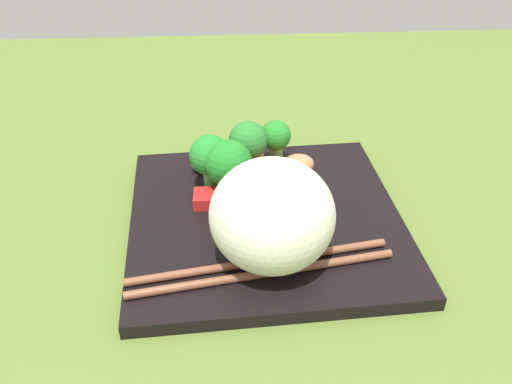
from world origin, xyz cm
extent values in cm
cube|color=#59742D|center=(0.00, 0.00, -1.00)|extent=(110.00, 110.00, 2.00)
cube|color=black|center=(0.00, 0.00, 0.64)|extent=(26.38, 26.38, 1.28)
ellipsoid|color=white|center=(-0.48, -6.41, 5.93)|extent=(11.89, 11.73, 9.30)
cylinder|color=#5B973C|center=(-1.10, 7.56, 2.52)|extent=(1.41, 1.74, 2.65)
sphere|color=#2A7C2E|center=(-1.22, 7.85, 4.87)|extent=(4.00, 4.00, 4.00)
cylinder|color=#71B45A|center=(1.82, 8.89, 2.37)|extent=(1.95, 2.09, 2.38)
sphere|color=#258427|center=(1.70, 9.09, 4.71)|extent=(3.18, 3.18, 3.18)
cylinder|color=#55943A|center=(-3.02, 3.29, 2.49)|extent=(1.18, 1.36, 2.52)
sphere|color=#218127|center=(-3.27, 3.33, 5.00)|extent=(4.49, 4.49, 4.49)
cylinder|color=#67B14F|center=(-5.09, 5.01, 2.57)|extent=(2.03, 2.34, 2.83)
sphere|color=#24882E|center=(-5.08, 4.89, 5.03)|extent=(3.97, 3.97, 3.97)
cylinder|color=orange|center=(3.43, 4.97, 1.50)|extent=(2.80, 2.80, 0.45)
cylinder|color=orange|center=(-2.88, 9.05, 1.50)|extent=(2.12, 2.12, 0.45)
cylinder|color=orange|center=(-1.42, 5.53, 1.50)|extent=(3.39, 3.39, 0.46)
cylinder|color=#F99934|center=(0.61, 0.56, 1.64)|extent=(3.50, 3.50, 0.72)
cylinder|color=orange|center=(-0.70, 10.18, 1.60)|extent=(2.65, 2.65, 0.64)
cube|color=red|center=(0.69, 5.97, 2.00)|extent=(4.08, 4.13, 1.45)
cube|color=red|center=(-5.19, 2.05, 1.89)|extent=(3.12, 2.52, 1.22)
cube|color=red|center=(-0.38, 3.72, 2.31)|extent=(3.47, 3.35, 2.08)
cube|color=red|center=(-3.29, 6.99, 1.98)|extent=(3.22, 3.22, 1.41)
ellipsoid|color=tan|center=(3.86, 7.04, 2.31)|extent=(4.03, 3.55, 2.07)
ellipsoid|color=#D9AF5D|center=(3.15, 2.89, 2.44)|extent=(2.87, 3.57, 2.33)
ellipsoid|color=tan|center=(-5.91, 8.25, 2.34)|extent=(3.46, 3.29, 2.12)
cylinder|color=brown|center=(-0.82, -8.41, 1.62)|extent=(21.96, 4.42, 0.69)
cylinder|color=brown|center=(-1.06, -6.96, 1.62)|extent=(21.96, 4.42, 0.69)
camera|label=1|loc=(-3.42, -41.75, 32.36)|focal=39.18mm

